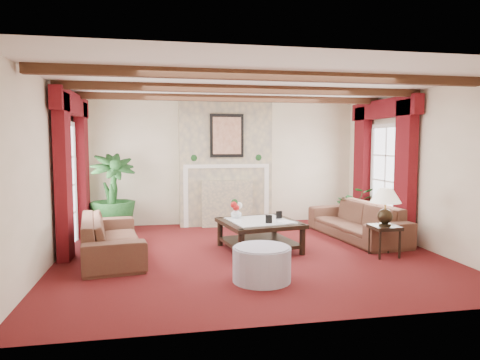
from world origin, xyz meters
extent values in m
plane|color=#420C0B|center=(0.00, 0.00, 0.00)|extent=(6.00, 6.00, 0.00)
plane|color=white|center=(0.00, 0.00, 2.70)|extent=(6.00, 6.00, 0.00)
cube|color=beige|center=(0.00, 2.75, 1.35)|extent=(6.00, 0.02, 2.70)
cube|color=beige|center=(-3.00, 0.00, 1.35)|extent=(0.02, 5.50, 2.70)
cube|color=beige|center=(3.00, 0.00, 1.35)|extent=(0.02, 5.50, 2.70)
imported|color=#3A0F18|center=(-2.18, 0.20, 0.43)|extent=(2.41, 1.30, 0.87)
imported|color=#3A0F18|center=(2.23, 0.73, 0.45)|extent=(2.43, 1.17, 0.89)
imported|color=black|center=(-2.34, 2.01, 0.44)|extent=(1.81, 2.10, 0.89)
imported|color=black|center=(2.60, 1.65, 0.34)|extent=(0.97, 1.04, 0.68)
cylinder|color=#A09EB3|center=(-0.13, -1.39, 0.22)|extent=(0.76, 0.76, 0.44)
imported|color=silver|center=(-0.13, 0.51, 0.59)|extent=(0.26, 0.27, 0.19)
imported|color=black|center=(0.51, -0.10, 0.65)|extent=(0.24, 0.19, 0.31)
camera|label=1|loc=(-1.41, -6.69, 1.80)|focal=32.00mm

